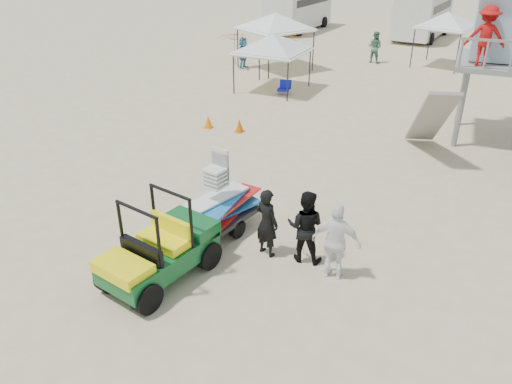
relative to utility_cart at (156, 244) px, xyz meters
The scene contains 18 objects.
ground 1.16m from the utility_cart, 48.72° to the right, with size 140.00×140.00×0.00m, color beige.
utility_cart is the anchor object (origin of this frame).
surf_trailer 2.34m from the utility_cart, 89.86° to the left, with size 1.37×2.30×1.92m.
man_left 2.54m from the utility_cart, 53.22° to the left, with size 0.61×0.40×1.68m, color black.
man_mid 3.29m from the utility_cart, 43.94° to the left, with size 0.85×0.66×1.75m, color black.
man_right 3.81m from the utility_cart, 32.28° to the left, with size 1.05×0.44×1.79m, color white.
lifeguard_tower 13.87m from the utility_cart, 69.45° to the left, with size 3.67×3.67×5.13m.
canopy_white_a 15.05m from the utility_cart, 109.90° to the left, with size 3.09×3.09×3.02m.
canopy_white_b 19.17m from the utility_cart, 111.55° to the left, with size 4.11×4.11×3.34m.
canopy_white_c 23.10m from the utility_cart, 88.30° to the left, with size 2.91×2.91×3.34m.
umbrella_a 19.85m from the utility_cart, 118.47° to the left, with size 1.94×1.98×1.78m, color red.
umbrella_b 20.17m from the utility_cart, 109.21° to the left, with size 1.84×1.87×1.68m, color orange.
cone_near 9.16m from the utility_cart, 111.72° to the left, with size 0.34×0.34×0.50m, color #D96006.
cone_far 9.48m from the utility_cart, 119.40° to the left, with size 0.34×0.34×0.50m, color orange.
beach_chair_a 14.45m from the utility_cart, 107.28° to the left, with size 0.68×0.74×0.64m.
rv_far_left 31.63m from the utility_cart, 111.37° to the left, with size 2.64×6.80×3.25m.
rv_mid_left 31.06m from the utility_cart, 94.66° to the left, with size 2.65×6.50×3.25m.
distant_beachgoers 19.11m from the utility_cart, 95.63° to the left, with size 17.43×14.00×1.75m.
Camera 1 is at (5.85, -5.90, 6.73)m, focal length 35.00 mm.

